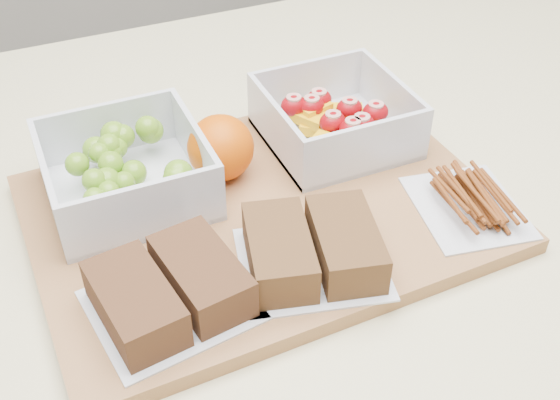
# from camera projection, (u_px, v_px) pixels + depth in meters

# --- Properties ---
(cutting_board) EXTENTS (0.43, 0.31, 0.02)m
(cutting_board) POSITION_uv_depth(u_px,v_px,m) (264.00, 213.00, 0.66)
(cutting_board) COLOR #A26F43
(cutting_board) RESTS_ON counter
(grape_container) EXTENTS (0.14, 0.14, 0.06)m
(grape_container) POSITION_uv_depth(u_px,v_px,m) (127.00, 170.00, 0.65)
(grape_container) COLOR silver
(grape_container) RESTS_ON cutting_board
(fruit_container) EXTENTS (0.14, 0.14, 0.06)m
(fruit_container) POSITION_uv_depth(u_px,v_px,m) (335.00, 121.00, 0.72)
(fruit_container) COLOR silver
(fruit_container) RESTS_ON cutting_board
(orange) EXTENTS (0.06, 0.06, 0.06)m
(orange) POSITION_uv_depth(u_px,v_px,m) (221.00, 148.00, 0.67)
(orange) COLOR #DE5505
(orange) RESTS_ON cutting_board
(sandwich_bag_left) EXTENTS (0.14, 0.12, 0.04)m
(sandwich_bag_left) POSITION_uv_depth(u_px,v_px,m) (169.00, 290.00, 0.55)
(sandwich_bag_left) COLOR silver
(sandwich_bag_left) RESTS_ON cutting_board
(sandwich_bag_center) EXTENTS (0.14, 0.13, 0.04)m
(sandwich_bag_center) POSITION_uv_depth(u_px,v_px,m) (312.00, 249.00, 0.58)
(sandwich_bag_center) COLOR silver
(sandwich_bag_center) RESTS_ON cutting_board
(pretzel_bag) EXTENTS (0.11, 0.13, 0.03)m
(pretzel_bag) POSITION_uv_depth(u_px,v_px,m) (469.00, 198.00, 0.64)
(pretzel_bag) COLOR silver
(pretzel_bag) RESTS_ON cutting_board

